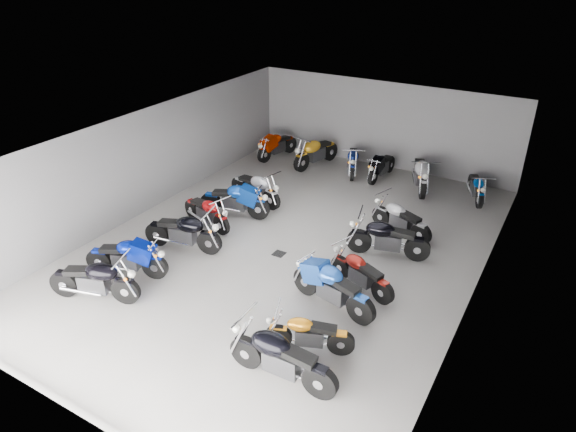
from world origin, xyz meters
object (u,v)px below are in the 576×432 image
at_px(motorcycle_right_c, 332,287).
at_px(motorcycle_right_d, 361,273).
at_px(motorcycle_right_a, 281,358).
at_px(motorcycle_back_e, 421,173).
at_px(motorcycle_right_e, 387,239).
at_px(motorcycle_left_d, 207,212).
at_px(motorcycle_right_b, 308,334).
at_px(motorcycle_back_d, 382,166).
at_px(motorcycle_right_f, 400,219).
at_px(motorcycle_back_b, 316,152).
at_px(motorcycle_back_a, 277,145).
at_px(motorcycle_left_a, 95,280).
at_px(motorcycle_left_f, 256,188).
at_px(motorcycle_back_f, 476,187).
at_px(motorcycle_left_e, 235,200).
at_px(drain_grate, 279,254).
at_px(motorcycle_back_c, 353,160).
at_px(motorcycle_left_c, 184,232).
at_px(motorcycle_left_b, 127,257).

bearing_deg(motorcycle_right_c, motorcycle_right_d, -4.31).
distance_m(motorcycle_right_a, motorcycle_right_c, 2.56).
bearing_deg(motorcycle_back_e, motorcycle_right_e, 73.81).
distance_m(motorcycle_left_d, motorcycle_right_b, 6.07).
distance_m(motorcycle_right_d, motorcycle_back_d, 7.00).
height_order(motorcycle_left_d, motorcycle_right_b, motorcycle_left_d).
distance_m(motorcycle_right_b, motorcycle_right_e, 4.33).
xyz_separation_m(motorcycle_right_f, motorcycle_back_b, (-4.56, 3.46, 0.07)).
bearing_deg(motorcycle_back_a, motorcycle_left_a, 108.53).
height_order(motorcycle_left_f, motorcycle_back_b, motorcycle_back_b).
bearing_deg(motorcycle_back_b, motorcycle_back_f, -165.20).
relative_size(motorcycle_left_f, motorcycle_right_c, 0.94).
bearing_deg(motorcycle_left_d, motorcycle_right_f, 130.15).
relative_size(motorcycle_left_a, motorcycle_back_a, 1.03).
distance_m(motorcycle_right_f, motorcycle_back_b, 5.72).
bearing_deg(motorcycle_right_a, motorcycle_left_e, 41.44).
relative_size(motorcycle_left_d, motorcycle_left_e, 0.90).
xyz_separation_m(drain_grate, motorcycle_right_d, (2.55, -0.39, 0.47)).
relative_size(motorcycle_right_a, motorcycle_right_b, 1.31).
xyz_separation_m(motorcycle_back_a, motorcycle_back_b, (1.74, -0.01, 0.05)).
bearing_deg(motorcycle_right_d, motorcycle_back_b, 55.20).
distance_m(motorcycle_left_e, motorcycle_back_c, 5.30).
height_order(motorcycle_left_e, motorcycle_right_b, motorcycle_left_e).
bearing_deg(drain_grate, motorcycle_back_a, 121.86).
bearing_deg(motorcycle_left_f, motorcycle_back_c, 169.00).
height_order(motorcycle_right_e, motorcycle_back_c, motorcycle_right_e).
bearing_deg(motorcycle_right_b, motorcycle_right_c, -13.39).
relative_size(motorcycle_back_a, motorcycle_back_e, 0.93).
bearing_deg(motorcycle_right_e, motorcycle_left_c, 102.17).
height_order(motorcycle_right_f, motorcycle_back_b, motorcycle_back_b).
height_order(motorcycle_left_c, motorcycle_back_f, motorcycle_left_c).
height_order(motorcycle_right_d, motorcycle_back_c, motorcycle_back_c).
relative_size(drain_grate, motorcycle_left_f, 0.15).
distance_m(drain_grate, motorcycle_left_d, 2.72).
height_order(motorcycle_left_c, motorcycle_right_d, motorcycle_left_c).
bearing_deg(motorcycle_right_a, motorcycle_left_f, 35.82).
distance_m(motorcycle_left_a, motorcycle_back_f, 12.05).
height_order(drain_grate, motorcycle_left_f, motorcycle_left_f).
distance_m(motorcycle_back_b, motorcycle_back_c, 1.52).
xyz_separation_m(motorcycle_left_f, motorcycle_right_f, (4.77, 0.35, -0.03)).
bearing_deg(motorcycle_left_e, drain_grate, 46.72).
height_order(motorcycle_back_b, motorcycle_back_f, motorcycle_back_b).
bearing_deg(motorcycle_back_e, motorcycle_left_f, 18.18).
relative_size(motorcycle_left_e, motorcycle_right_a, 0.96).
xyz_separation_m(motorcycle_right_a, motorcycle_back_e, (-0.43, 10.05, 0.02)).
xyz_separation_m(motorcycle_right_a, motorcycle_right_c, (-0.17, 2.55, -0.00)).
bearing_deg(motorcycle_left_e, motorcycle_right_f, 91.96).
height_order(motorcycle_left_e, motorcycle_back_d, motorcycle_left_e).
distance_m(motorcycle_left_b, motorcycle_left_d, 3.07).
bearing_deg(motorcycle_left_f, motorcycle_right_c, 63.53).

